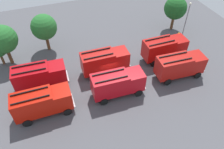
# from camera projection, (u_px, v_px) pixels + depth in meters

# --- Properties ---
(ground_plane) EXTENTS (56.67, 56.67, 0.00)m
(ground_plane) POSITION_uv_depth(u_px,v_px,m) (112.00, 81.00, 31.88)
(ground_plane) COLOR #4C4C51
(fire_truck_0) EXTENTS (7.21, 2.77, 3.88)m
(fire_truck_0) POSITION_uv_depth(u_px,v_px,m) (42.00, 102.00, 26.30)
(fire_truck_0) COLOR #BA1407
(fire_truck_0) RESTS_ON ground
(fire_truck_1) EXTENTS (7.28, 2.95, 3.88)m
(fire_truck_1) POSITION_uv_depth(u_px,v_px,m) (118.00, 83.00, 28.63)
(fire_truck_1) COLOR red
(fire_truck_1) RESTS_ON ground
(fire_truck_2) EXTENTS (7.32, 3.08, 3.88)m
(fire_truck_2) POSITION_uv_depth(u_px,v_px,m) (180.00, 65.00, 31.22)
(fire_truck_2) COLOR #AD130E
(fire_truck_2) RESTS_ON ground
(fire_truck_3) EXTENTS (7.29, 2.99, 3.88)m
(fire_truck_3) POSITION_uv_depth(u_px,v_px,m) (40.00, 76.00, 29.67)
(fire_truck_3) COLOR #B00A11
(fire_truck_3) RESTS_ON ground
(fire_truck_4) EXTENTS (7.23, 2.84, 3.88)m
(fire_truck_4) POSITION_uv_depth(u_px,v_px,m) (105.00, 61.00, 31.92)
(fire_truck_4) COLOR #B21310
(fire_truck_4) RESTS_ON ground
(fire_truck_5) EXTENTS (7.20, 2.76, 3.88)m
(fire_truck_5) POSITION_uv_depth(u_px,v_px,m) (164.00, 48.00, 34.23)
(fire_truck_5) COLOR #AD100C
(fire_truck_5) RESTS_ON ground
(firefighter_0) EXTENTS (0.30, 0.45, 1.63)m
(firefighter_0) POSITION_uv_depth(u_px,v_px,m) (93.00, 55.00, 34.94)
(firefighter_0) COLOR black
(firefighter_0) RESTS_ON ground
(firefighter_1) EXTENTS (0.45, 0.48, 1.78)m
(firefighter_1) POSITION_uv_depth(u_px,v_px,m) (184.00, 45.00, 36.76)
(firefighter_1) COLOR black
(firefighter_1) RESTS_ON ground
(firefighter_2) EXTENTS (0.47, 0.46, 1.60)m
(firefighter_2) POSITION_uv_depth(u_px,v_px,m) (178.00, 36.00, 38.82)
(firefighter_2) COLOR black
(firefighter_2) RESTS_ON ground
(tree_1) EXTENTS (4.28, 4.28, 6.63)m
(tree_1) POSITION_uv_depth(u_px,v_px,m) (3.00, 40.00, 31.88)
(tree_1) COLOR brown
(tree_1) RESTS_ON ground
(tree_2) EXTENTS (4.14, 4.14, 6.42)m
(tree_2) POSITION_uv_depth(u_px,v_px,m) (44.00, 27.00, 34.61)
(tree_2) COLOR brown
(tree_2) RESTS_ON ground
(tree_3) EXTENTS (4.12, 4.12, 6.38)m
(tree_3) POSITION_uv_depth(u_px,v_px,m) (175.00, 8.00, 39.33)
(tree_3) COLOR brown
(tree_3) RESTS_ON ground
(traffic_cone_0) EXTENTS (0.47, 0.47, 0.67)m
(traffic_cone_0) POSITION_uv_depth(u_px,v_px,m) (108.00, 61.00, 34.69)
(traffic_cone_0) COLOR #F2600C
(traffic_cone_0) RESTS_ON ground
(lamppost) EXTENTS (0.36, 0.36, 6.73)m
(lamppost) POSITION_uv_depth(u_px,v_px,m) (187.00, 18.00, 37.56)
(lamppost) COLOR slate
(lamppost) RESTS_ON ground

